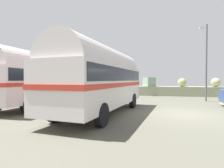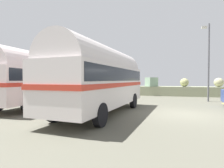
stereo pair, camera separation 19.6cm
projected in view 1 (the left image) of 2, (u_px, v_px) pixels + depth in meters
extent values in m
cube|color=#555447|center=(182.00, 114.00, 9.96)|extent=(32.00, 26.00, 0.02)
cube|color=gray|center=(169.00, 91.00, 21.37)|extent=(31.36, 1.80, 1.10)
sphere|color=#8FA67E|center=(70.00, 81.00, 24.34)|extent=(1.18, 1.18, 1.18)
cube|color=#9DA27D|center=(97.00, 81.00, 23.62)|extent=(1.39, 1.13, 1.28)
sphere|color=tan|center=(124.00, 81.00, 22.48)|extent=(1.15, 1.15, 1.15)
cube|color=gray|center=(149.00, 82.00, 21.61)|extent=(1.55, 1.54, 1.06)
sphere|color=#9A9C65|center=(182.00, 82.00, 20.94)|extent=(0.95, 0.95, 0.95)
sphere|color=tan|center=(216.00, 82.00, 20.24)|extent=(0.99, 0.99, 0.99)
cylinder|color=black|center=(102.00, 99.00, 12.83)|extent=(0.37, 0.98, 0.96)
cylinder|color=black|center=(133.00, 101.00, 12.08)|extent=(0.37, 0.98, 0.96)
cylinder|color=black|center=(55.00, 112.00, 7.94)|extent=(0.37, 0.98, 0.96)
cylinder|color=black|center=(102.00, 115.00, 7.18)|extent=(0.37, 0.98, 0.96)
cube|color=silver|center=(102.00, 85.00, 9.98)|extent=(3.21, 8.59, 2.10)
cylinder|color=silver|center=(102.00, 66.00, 9.96)|extent=(2.98, 8.24, 2.20)
cube|color=red|center=(102.00, 84.00, 9.98)|extent=(3.27, 8.68, 0.20)
cube|color=black|center=(102.00, 75.00, 9.97)|extent=(3.21, 8.26, 0.64)
cube|color=silver|center=(124.00, 95.00, 14.02)|extent=(2.28, 0.38, 0.28)
cylinder|color=black|center=(48.00, 96.00, 15.65)|extent=(0.28, 0.96, 0.96)
cylinder|color=black|center=(71.00, 96.00, 15.11)|extent=(0.28, 0.96, 0.96)
cylinder|color=black|center=(28.00, 105.00, 10.06)|extent=(0.28, 0.96, 0.96)
cube|color=silver|center=(40.00, 84.00, 12.83)|extent=(2.43, 8.41, 2.10)
cylinder|color=silver|center=(40.00, 69.00, 12.80)|extent=(2.23, 8.07, 2.20)
cube|color=#B32D20|center=(40.00, 83.00, 12.83)|extent=(2.48, 8.49, 0.20)
cube|color=black|center=(40.00, 76.00, 12.81)|extent=(2.46, 8.07, 0.64)
cube|color=silver|center=(69.00, 92.00, 16.99)|extent=(2.28, 0.17, 0.28)
cylinder|color=#5B5B60|center=(206.00, 63.00, 15.70)|extent=(0.14, 0.14, 6.65)
cube|color=beige|center=(202.00, 28.00, 16.36)|extent=(0.44, 0.24, 0.18)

